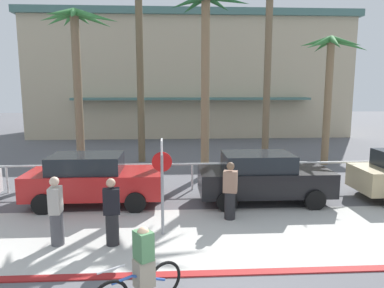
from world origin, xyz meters
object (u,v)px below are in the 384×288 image
(stop_sign_bike_lane, at_px, (162,173))
(palm_tree_6, at_px, (331,67))
(pedestrian_0, at_px, (230,193))
(palm_tree_2, at_px, (77,46))
(car_red_1, at_px, (93,179))
(palm_tree_4, at_px, (207,40))
(pedestrian_1, at_px, (112,215))
(pedestrian_2, at_px, (56,214))
(cyclist_blue_0, at_px, (142,269))
(palm_tree_5, at_px, (269,17))
(car_black_2, at_px, (263,177))
(palm_tree_3, at_px, (138,13))

(stop_sign_bike_lane, height_order, palm_tree_6, palm_tree_6)
(pedestrian_0, bearing_deg, palm_tree_2, 133.28)
(palm_tree_2, height_order, car_red_1, palm_tree_2)
(palm_tree_6, bearing_deg, car_red_1, -151.14)
(palm_tree_4, distance_m, pedestrian_0, 7.26)
(stop_sign_bike_lane, relative_size, pedestrian_1, 1.50)
(palm_tree_6, relative_size, pedestrian_2, 3.61)
(stop_sign_bike_lane, bearing_deg, cyclist_blue_0, -95.54)
(car_red_1, bearing_deg, palm_tree_4, 41.42)
(car_red_1, distance_m, pedestrian_1, 3.42)
(stop_sign_bike_lane, height_order, palm_tree_5, palm_tree_5)
(stop_sign_bike_lane, bearing_deg, palm_tree_2, 117.84)
(car_black_2, xyz_separation_m, cyclist_blue_0, (-3.62, -5.72, -0.18))
(palm_tree_5, bearing_deg, pedestrian_2, -127.83)
(palm_tree_6, relative_size, pedestrian_0, 3.65)
(palm_tree_2, bearing_deg, car_red_1, -72.59)
(palm_tree_4, relative_size, pedestrian_1, 4.50)
(palm_tree_5, relative_size, car_red_1, 2.21)
(car_black_2, bearing_deg, pedestrian_1, -145.20)
(palm_tree_5, distance_m, car_red_1, 12.11)
(palm_tree_3, xyz_separation_m, car_black_2, (4.67, -7.03, -6.57))
(car_black_2, bearing_deg, stop_sign_bike_lane, -142.00)
(cyclist_blue_0, relative_size, pedestrian_0, 0.90)
(cyclist_blue_0, xyz_separation_m, pedestrian_1, (-0.92, 2.56, 0.10))
(palm_tree_3, xyz_separation_m, pedestrian_0, (3.30, -8.60, -6.64))
(palm_tree_6, relative_size, cyclist_blue_0, 4.07)
(palm_tree_4, height_order, pedestrian_1, palm_tree_4)
(palm_tree_3, distance_m, palm_tree_5, 6.57)
(palm_tree_2, bearing_deg, pedestrian_1, -71.82)
(palm_tree_4, bearing_deg, pedestrian_1, -113.50)
(palm_tree_3, height_order, car_black_2, palm_tree_3)
(stop_sign_bike_lane, xyz_separation_m, palm_tree_3, (-1.35, 9.62, 5.76))
(palm_tree_2, bearing_deg, palm_tree_4, -8.05)
(car_red_1, distance_m, pedestrian_0, 4.61)
(stop_sign_bike_lane, distance_m, palm_tree_5, 12.28)
(palm_tree_4, height_order, car_red_1, palm_tree_4)
(palm_tree_5, xyz_separation_m, pedestrian_2, (-7.81, -10.05, -6.52))
(stop_sign_bike_lane, height_order, palm_tree_2, palm_tree_2)
(palm_tree_6, distance_m, pedestrian_1, 13.44)
(palm_tree_4, relative_size, pedestrian_0, 4.45)
(palm_tree_4, relative_size, palm_tree_5, 0.79)
(palm_tree_6, distance_m, car_black_2, 8.40)
(car_black_2, bearing_deg, palm_tree_5, 74.77)
(palm_tree_4, distance_m, car_black_2, 6.36)
(palm_tree_5, xyz_separation_m, car_red_1, (-7.57, -6.90, -6.46))
(palm_tree_2, relative_size, car_red_1, 1.63)
(stop_sign_bike_lane, bearing_deg, palm_tree_5, 61.39)
(palm_tree_3, bearing_deg, palm_tree_6, -7.67)
(stop_sign_bike_lane, distance_m, palm_tree_4, 7.72)
(pedestrian_0, bearing_deg, palm_tree_4, 92.16)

